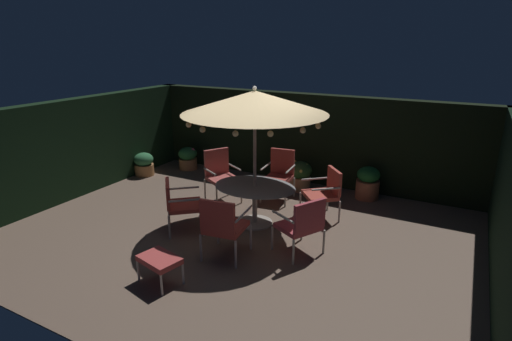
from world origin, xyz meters
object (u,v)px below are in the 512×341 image
(ottoman_footrest, at_px, (160,261))
(potted_plant_back_right, at_px, (188,158))
(potted_plant_front_corner, at_px, (144,164))
(patio_chair_southeast, at_px, (325,190))
(patio_chair_south, at_px, (280,172))
(potted_plant_right_far, at_px, (300,175))
(patio_chair_east, at_px, (303,223))
(patio_chair_southwest, at_px, (220,172))
(patio_chair_northeast, at_px, (223,224))
(patio_dining_table, at_px, (255,194))
(patio_umbrella, at_px, (255,102))
(patio_chair_north, at_px, (179,202))
(potted_plant_left_far, at_px, (368,183))

(ottoman_footrest, relative_size, potted_plant_back_right, 1.12)
(ottoman_footrest, distance_m, potted_plant_front_corner, 4.90)
(patio_chair_southeast, distance_m, potted_plant_front_corner, 4.76)
(patio_chair_south, bearing_deg, potted_plant_right_far, 76.51)
(patio_chair_east, distance_m, patio_chair_southwest, 2.69)
(patio_chair_south, xyz_separation_m, potted_plant_front_corner, (-3.59, -0.18, -0.29))
(patio_chair_northeast, distance_m, potted_plant_right_far, 3.40)
(patio_chair_south, distance_m, potted_plant_right_far, 0.76)
(patio_dining_table, bearing_deg, patio_umbrella, 34.02)
(patio_chair_north, distance_m, patio_chair_east, 2.20)
(patio_chair_east, relative_size, potted_plant_back_right, 1.63)
(potted_plant_right_far, bearing_deg, potted_plant_left_far, 6.42)
(patio_chair_southwest, bearing_deg, patio_chair_southeast, 5.19)
(patio_chair_east, xyz_separation_m, potted_plant_right_far, (-1.14, 2.69, -0.20))
(patio_chair_southeast, distance_m, ottoman_footrest, 3.40)
(patio_chair_southwest, bearing_deg, potted_plant_back_right, 143.54)
(patio_chair_north, bearing_deg, ottoman_footrest, -61.50)
(potted_plant_back_right, height_order, potted_plant_left_far, potted_plant_left_far)
(patio_chair_southeast, bearing_deg, patio_dining_table, -139.59)
(patio_umbrella, bearing_deg, patio_chair_north, -139.53)
(patio_chair_south, relative_size, potted_plant_front_corner, 1.82)
(patio_chair_southeast, distance_m, potted_plant_back_right, 4.29)
(patio_chair_east, bearing_deg, patio_chair_southwest, 150.76)
(patio_chair_northeast, relative_size, potted_plant_left_far, 1.47)
(potted_plant_back_right, bearing_deg, patio_chair_northeast, -46.36)
(potted_plant_left_far, bearing_deg, patio_chair_east, -96.56)
(patio_chair_northeast, relative_size, potted_plant_right_far, 1.59)
(patio_chair_southeast, relative_size, ottoman_footrest, 1.46)
(patio_umbrella, xyz_separation_m, patio_chair_southwest, (-1.17, 0.67, -1.59))
(patio_chair_southwest, xyz_separation_m, potted_plant_left_far, (2.67, 1.54, -0.27))
(patio_chair_south, height_order, ottoman_footrest, patio_chair_south)
(patio_chair_east, height_order, patio_chair_south, patio_chair_south)
(patio_chair_southeast, bearing_deg, potted_plant_left_far, 70.22)
(patio_chair_northeast, relative_size, potted_plant_front_corner, 1.79)
(patio_chair_south, bearing_deg, potted_plant_front_corner, -177.09)
(patio_chair_east, distance_m, ottoman_footrest, 2.18)
(potted_plant_left_far, bearing_deg, potted_plant_back_right, -178.38)
(patio_dining_table, height_order, patio_chair_southeast, patio_chair_southeast)
(ottoman_footrest, height_order, potted_plant_back_right, potted_plant_back_right)
(patio_dining_table, relative_size, patio_chair_north, 1.63)
(patio_dining_table, xyz_separation_m, ottoman_footrest, (-0.25, -2.28, -0.23))
(potted_plant_back_right, distance_m, potted_plant_left_far, 4.59)
(patio_chair_north, xyz_separation_m, patio_chair_southeast, (2.04, 1.74, -0.00))
(patio_chair_southeast, xyz_separation_m, potted_plant_left_far, (0.48, 1.35, -0.19))
(ottoman_footrest, bearing_deg, potted_plant_front_corner, 135.30)
(patio_chair_southeast, bearing_deg, patio_chair_southwest, -174.81)
(patio_chair_northeast, xyz_separation_m, ottoman_footrest, (-0.43, -0.94, -0.25))
(patio_chair_north, relative_size, patio_chair_south, 0.89)
(potted_plant_front_corner, height_order, potted_plant_left_far, potted_plant_left_far)
(patio_chair_southwest, bearing_deg, ottoman_footrest, -72.67)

